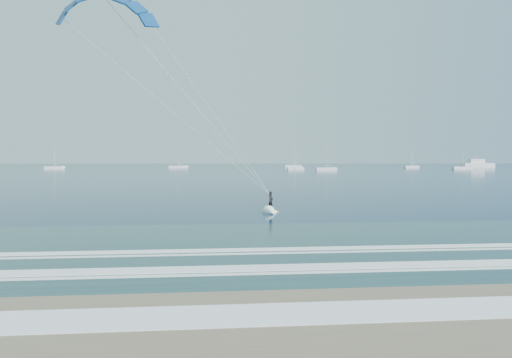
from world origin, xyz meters
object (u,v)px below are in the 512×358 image
object	(u,v)px
kitesurfer_rig	(194,104)
sailboat_1	(54,167)
sailboat_5	(412,167)
motor_yacht	(477,164)
sailboat_3	(295,168)
sailboat_4	(293,166)
sailboat_2	(178,167)
sailboat_7	(326,169)
sailboat_6	(462,168)

from	to	relation	value
kitesurfer_rig	sailboat_1	xyz separation A→B (m)	(-74.12, 188.35, -8.43)
sailboat_5	motor_yacht	bearing A→B (deg)	8.43
sailboat_3	sailboat_4	bearing A→B (deg)	80.91
sailboat_3	sailboat_2	bearing A→B (deg)	140.92
motor_yacht	sailboat_7	world-z (taller)	sailboat_7
sailboat_7	kitesurfer_rig	bearing A→B (deg)	-107.95
sailboat_6	sailboat_7	bearing A→B (deg)	-167.25
kitesurfer_rig	sailboat_4	distance (m)	234.92
sailboat_3	sailboat_4	distance (m)	70.56
motor_yacht	sailboat_4	size ratio (longest dim) A/B	1.30
sailboat_2	sailboat_7	world-z (taller)	sailboat_2
kitesurfer_rig	sailboat_5	distance (m)	219.02
sailboat_2	sailboat_6	world-z (taller)	sailboat_2
kitesurfer_rig	sailboat_3	distance (m)	164.56
motor_yacht	sailboat_2	world-z (taller)	sailboat_2
sailboat_1	kitesurfer_rig	bearing A→B (deg)	-68.52
motor_yacht	sailboat_6	distance (m)	43.99
sailboat_4	sailboat_7	size ratio (longest dim) A/B	1.08
sailboat_7	sailboat_1	bearing A→B (deg)	162.05
sailboat_1	sailboat_4	size ratio (longest dim) A/B	0.93
kitesurfer_rig	sailboat_5	size ratio (longest dim) A/B	1.81
sailboat_6	sailboat_3	bearing A→B (deg)	-177.02
sailboat_4	sailboat_5	world-z (taller)	sailboat_4
kitesurfer_rig	sailboat_2	size ratio (longest dim) A/B	1.46
motor_yacht	sailboat_3	bearing A→B (deg)	-160.41
sailboat_1	sailboat_6	bearing A→B (deg)	-7.23
motor_yacht	sailboat_6	world-z (taller)	sailboat_6
kitesurfer_rig	sailboat_1	world-z (taller)	kitesurfer_rig
sailboat_2	sailboat_3	size ratio (longest dim) A/B	1.31
sailboat_2	sailboat_5	distance (m)	122.05
sailboat_2	sailboat_6	distance (m)	139.21
motor_yacht	sailboat_2	distance (m)	161.40
sailboat_6	sailboat_2	bearing A→B (deg)	163.34
sailboat_1	sailboat_2	xyz separation A→B (m)	(57.22, 15.73, 0.00)
sailboat_7	sailboat_2	bearing A→B (deg)	139.62
sailboat_6	kitesurfer_rig	bearing A→B (deg)	-125.35
kitesurfer_rig	sailboat_7	size ratio (longest dim) A/B	1.56
kitesurfer_rig	sailboat_4	xyz separation A→B (m)	(48.47, 229.72, -8.43)
motor_yacht	sailboat_7	distance (m)	108.17
sailboat_5	sailboat_1	bearing A→B (deg)	-178.75
sailboat_2	motor_yacht	bearing A→B (deg)	-2.10
motor_yacht	sailboat_1	xyz separation A→B (m)	(-218.51, -9.80, -1.16)
sailboat_6	motor_yacht	bearing A→B (deg)	50.59
sailboat_1	sailboat_2	world-z (taller)	sailboat_2
kitesurfer_rig	sailboat_6	distance (m)	201.47
sailboat_2	sailboat_3	xyz separation A→B (m)	(54.22, -44.03, -0.02)
sailboat_3	motor_yacht	bearing A→B (deg)	19.59
kitesurfer_rig	sailboat_7	distance (m)	156.56
kitesurfer_rig	sailboat_7	bearing A→B (deg)	72.05
sailboat_2	sailboat_7	distance (m)	85.44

